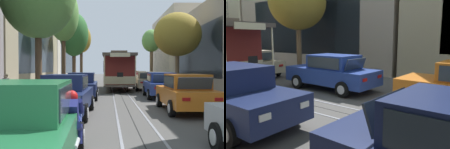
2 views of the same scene
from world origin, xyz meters
The scene contains 20 objects.
ground_plane centered at (0.00, 19.37, 0.00)m, with size 160.00×160.00×0.00m, color #4C4947.
trolley_track_rails centered at (0.00, 22.22, 0.00)m, with size 1.14×56.44×0.01m.
building_facade_left centered at (-9.36, 23.52, 4.42)m, with size 5.60×48.14×9.83m.
parked_car_green_near_left centered at (-2.30, 2.70, 0.80)m, with size 2.14×4.42×1.58m.
parked_car_navy_second_left centered at (-2.50, 8.68, 0.80)m, with size 2.06×4.39×1.58m.
parked_car_navy_mid_left centered at (-2.48, 14.64, 0.80)m, with size 2.06×4.39×1.58m.
parked_car_orange_second_right centered at (2.41, 9.56, 0.80)m, with size 2.04×4.38×1.58m.
parked_car_blue_mid_right centered at (2.44, 15.12, 0.80)m, with size 2.09×4.40×1.58m.
parked_car_beige_fourth_right centered at (2.35, 21.45, 0.80)m, with size 2.00×4.36×1.58m.
parked_car_brown_fifth_right centered at (2.44, 28.30, 0.80)m, with size 2.04×4.38×1.58m.
parked_car_yellow_sixth_right centered at (2.32, 34.37, 0.80)m, with size 2.04×4.38×1.58m.
parked_car_navy_far_right centered at (2.26, 40.62, 0.80)m, with size 2.07×4.39×1.58m.
street_tree_kerb_left_mid centered at (-4.44, 19.69, 6.08)m, with size 2.43×2.62×8.30m.
street_tree_kerb_left_fourth centered at (-4.64, 27.70, 5.55)m, with size 3.16×3.39×7.98m.
street_tree_kerb_left_far centered at (-4.73, 36.37, 5.99)m, with size 2.80×2.52×8.06m.
street_tree_kerb_right_second centered at (4.64, 19.66, 4.55)m, with size 3.77×3.34×6.32m.
street_tree_kerb_right_mid centered at (4.53, 32.00, 5.23)m, with size 2.41×2.39×6.78m.
cable_car_trolley centered at (0.00, 22.32, 1.66)m, with size 2.60×9.14×3.28m.
motorcycle_with_rider centered at (-1.58, 3.49, 0.65)m, with size 0.56×1.99×1.37m.
pedestrian_on_left_pavement centered at (-6.19, 12.27, 0.87)m, with size 0.55×0.41×1.55m.
Camera 1 is at (-0.84, -1.73, 1.79)m, focal length 43.09 mm.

